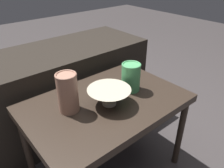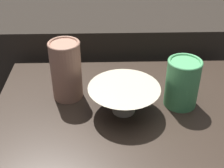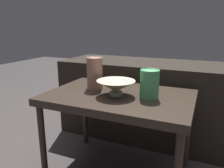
% 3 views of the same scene
% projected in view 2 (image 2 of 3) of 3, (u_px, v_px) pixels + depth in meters
% --- Properties ---
extents(table, '(0.80, 0.53, 0.50)m').
position_uv_depth(table, '(124.00, 117.00, 0.99)').
color(table, '#2D231C').
rests_on(table, ground_plane).
extents(couch_backdrop, '(1.31, 0.50, 0.60)m').
position_uv_depth(couch_backdrop, '(117.00, 68.00, 1.55)').
color(couch_backdrop, black).
rests_on(couch_backdrop, ground_plane).
extents(bowl, '(0.21, 0.21, 0.08)m').
position_uv_depth(bowl, '(124.00, 97.00, 0.91)').
color(bowl, '#B2A88E').
rests_on(bowl, table).
extents(vase_textured_left, '(0.10, 0.10, 0.19)m').
position_uv_depth(vase_textured_left, '(66.00, 70.00, 0.95)').
color(vase_textured_left, '#996B56').
rests_on(vase_textured_left, table).
extents(vase_colorful_right, '(0.10, 0.10, 0.15)m').
position_uv_depth(vase_colorful_right, '(182.00, 82.00, 0.92)').
color(vase_colorful_right, '#47995B').
rests_on(vase_colorful_right, table).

